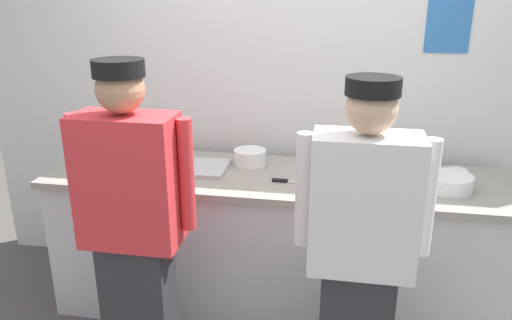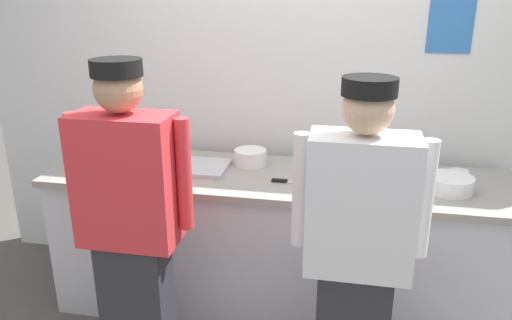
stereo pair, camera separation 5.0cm
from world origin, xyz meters
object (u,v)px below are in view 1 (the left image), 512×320
object	(u,v)px
mixing_bowl_steel	(385,167)
ramekin_red_sauce	(457,173)
squeeze_bottle_primary	(85,154)
plate_stack_rear	(449,182)
chef_near_left	(133,224)
chefs_knife	(292,182)
plate_stack_front	(250,157)
ramekin_yellow_sauce	(108,166)
sheet_tray	(186,167)
chef_center	(360,249)

from	to	relation	value
mixing_bowl_steel	ramekin_red_sauce	size ratio (longest dim) A/B	2.82
squeeze_bottle_primary	plate_stack_rear	bearing A→B (deg)	0.56
chef_near_left	plate_stack_rear	bearing A→B (deg)	23.03
chef_near_left	chefs_knife	bearing A→B (deg)	41.46
mixing_bowl_steel	chef_near_left	bearing A→B (deg)	-146.19
plate_stack_rear	chefs_knife	bearing A→B (deg)	-177.11
plate_stack_front	ramekin_red_sauce	xyz separation A→B (m)	(1.21, 0.00, -0.02)
ramekin_red_sauce	ramekin_yellow_sauce	bearing A→B (deg)	-173.40
squeeze_bottle_primary	ramekin_yellow_sauce	xyz separation A→B (m)	(0.15, -0.01, -0.06)
sheet_tray	chefs_knife	xyz separation A→B (m)	(0.66, -0.12, -0.01)
squeeze_bottle_primary	ramekin_yellow_sauce	world-z (taller)	squeeze_bottle_primary
plate_stack_rear	sheet_tray	distance (m)	1.50
plate_stack_rear	squeeze_bottle_primary	distance (m)	2.09
mixing_bowl_steel	squeeze_bottle_primary	world-z (taller)	squeeze_bottle_primary
plate_stack_front	ramekin_red_sauce	world-z (taller)	plate_stack_front
chef_near_left	mixing_bowl_steel	world-z (taller)	chef_near_left
chef_near_left	ramekin_yellow_sauce	size ratio (longest dim) A/B	19.01
chef_center	chefs_knife	world-z (taller)	chef_center
plate_stack_front	plate_stack_rear	world-z (taller)	plate_stack_front
sheet_tray	squeeze_bottle_primary	world-z (taller)	squeeze_bottle_primary
mixing_bowl_steel	ramekin_yellow_sauce	distance (m)	1.63
chef_center	ramekin_red_sauce	distance (m)	1.04
chef_center	ramekin_yellow_sauce	world-z (taller)	chef_center
chefs_knife	squeeze_bottle_primary	bearing A→B (deg)	178.98
mixing_bowl_steel	plate_stack_rear	bearing A→B (deg)	-25.78
plate_stack_rear	mixing_bowl_steel	bearing A→B (deg)	154.22
sheet_tray	chef_center	bearing A→B (deg)	-36.01
chefs_knife	chef_center	bearing A→B (deg)	-59.83
chef_near_left	plate_stack_rear	size ratio (longest dim) A/B	6.67
chef_near_left	plate_stack_rear	world-z (taller)	chef_near_left
chef_center	ramekin_yellow_sauce	xyz separation A→B (m)	(-1.47, 0.64, 0.06)
chef_near_left	squeeze_bottle_primary	world-z (taller)	chef_near_left
ramekin_red_sauce	mixing_bowl_steel	bearing A→B (deg)	-172.60
mixing_bowl_steel	chefs_knife	world-z (taller)	mixing_bowl_steel
chef_center	chef_near_left	bearing A→B (deg)	179.08
chef_near_left	squeeze_bottle_primary	xyz separation A→B (m)	(-0.56, 0.63, 0.11)
sheet_tray	chefs_knife	world-z (taller)	sheet_tray
chef_near_left	ramekin_red_sauce	size ratio (longest dim) A/B	15.19
chef_center	squeeze_bottle_primary	bearing A→B (deg)	158.17
squeeze_bottle_primary	ramekin_red_sauce	distance (m)	2.19
chefs_knife	ramekin_yellow_sauce	bearing A→B (deg)	179.11
plate_stack_rear	mixing_bowl_steel	xyz separation A→B (m)	(-0.32, 0.16, 0.01)
plate_stack_front	plate_stack_rear	xyz separation A→B (m)	(1.13, -0.21, -0.01)
mixing_bowl_steel	squeeze_bottle_primary	bearing A→B (deg)	-174.28
chef_center	mixing_bowl_steel	xyz separation A→B (m)	(0.15, 0.82, 0.10)
plate_stack_front	mixing_bowl_steel	size ratio (longest dim) A/B	0.65
squeeze_bottle_primary	plate_stack_front	bearing A→B (deg)	13.38
chef_near_left	plate_stack_front	distance (m)	0.95
sheet_tray	chefs_knife	size ratio (longest dim) A/B	1.81
plate_stack_rear	squeeze_bottle_primary	size ratio (longest dim) A/B	1.33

